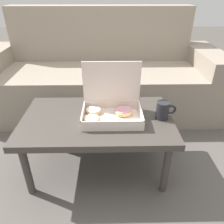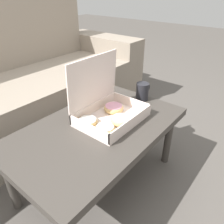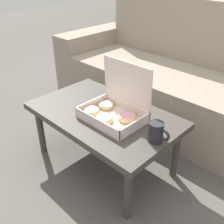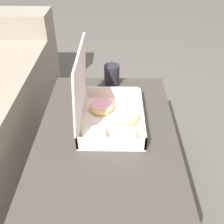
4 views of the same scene
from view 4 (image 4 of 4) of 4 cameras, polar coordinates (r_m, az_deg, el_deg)
name	(u,v)px [view 4 (image 4 of 4)]	position (r m, az deg, el deg)	size (l,w,h in m)	color
ground_plane	(93,195)	(1.36, -4.16, -17.60)	(12.00, 12.00, 0.00)	#514C47
coffee_table	(107,144)	(1.08, -1.16, -6.87)	(0.93, 0.57, 0.40)	#3D3833
pastry_box	(107,113)	(1.08, -1.20, -0.26)	(0.36, 0.26, 0.32)	silver
coffee_mug	(112,75)	(1.35, -0.04, 8.12)	(0.12, 0.08, 0.11)	#232328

